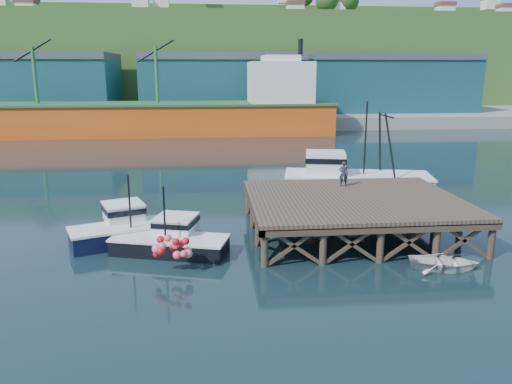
{
  "coord_description": "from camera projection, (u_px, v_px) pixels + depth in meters",
  "views": [
    {
      "loc": [
        -2.76,
        -27.06,
        9.18
      ],
      "look_at": [
        0.03,
        2.0,
        2.08
      ],
      "focal_mm": 35.0,
      "sensor_mm": 36.0,
      "label": 1
    }
  ],
  "objects": [
    {
      "name": "far_quay",
      "position": [
        222.0,
        115.0,
        96.07
      ],
      "size": [
        160.0,
        40.0,
        2.0
      ],
      "primitive_type": "cube",
      "color": "gray",
      "rests_on": "ground"
    },
    {
      "name": "boat_navy",
      "position": [
        128.0,
        227.0,
        27.52
      ],
      "size": [
        6.61,
        4.56,
        3.89
      ],
      "rotation": [
        0.0,
        0.0,
        0.37
      ],
      "color": "black",
      "rests_on": "ground"
    },
    {
      "name": "warehouse_mid",
      "position": [
        222.0,
        86.0,
        89.93
      ],
      "size": [
        28.0,
        16.0,
        9.0
      ],
      "primitive_type": "cube",
      "color": "#195353",
      "rests_on": "far_quay"
    },
    {
      "name": "dinghy",
      "position": [
        444.0,
        262.0,
        23.68
      ],
      "size": [
        3.72,
        3.08,
        0.67
      ],
      "primitive_type": "imported",
      "rotation": [
        0.0,
        0.0,
        1.3
      ],
      "color": "white",
      "rests_on": "ground"
    },
    {
      "name": "boat_black",
      "position": [
        172.0,
        239.0,
        25.9
      ],
      "size": [
        6.33,
        5.24,
        3.68
      ],
      "rotation": [
        0.0,
        0.0,
        -0.28
      ],
      "color": "black",
      "rests_on": "ground"
    },
    {
      "name": "ground",
      "position": [
        259.0,
        235.0,
        28.6
      ],
      "size": [
        300.0,
        300.0,
        0.0
      ],
      "primitive_type": "plane",
      "color": "black",
      "rests_on": "ground"
    },
    {
      "name": "warehouse_right",
      "position": [
        384.0,
        86.0,
        92.72
      ],
      "size": [
        30.0,
        16.0,
        9.0
      ],
      "primitive_type": "cube",
      "color": "#195353",
      "rests_on": "far_quay"
    },
    {
      "name": "warehouse_left",
      "position": [
        21.0,
        87.0,
        86.68
      ],
      "size": [
        32.0,
        16.0,
        9.0
      ],
      "primitive_type": "cube",
      "color": "#195353",
      "rests_on": "far_quay"
    },
    {
      "name": "cargo_ship",
      "position": [
        169.0,
        112.0,
        73.46
      ],
      "size": [
        55.5,
        10.0,
        13.75
      ],
      "color": "#E25415",
      "rests_on": "ground"
    },
    {
      "name": "wharf",
      "position": [
        355.0,
        201.0,
        28.47
      ],
      "size": [
        12.0,
        10.0,
        2.62
      ],
      "color": "brown",
      "rests_on": "ground"
    },
    {
      "name": "hillside",
      "position": [
        218.0,
        63.0,
        122.72
      ],
      "size": [
        220.0,
        50.0,
        22.0
      ],
      "primitive_type": "cube",
      "color": "#2D511E",
      "rests_on": "ground"
    },
    {
      "name": "trawler",
      "position": [
        354.0,
        179.0,
        36.72
      ],
      "size": [
        11.12,
        5.81,
        7.08
      ],
      "rotation": [
        0.0,
        0.0,
        -0.2
      ],
      "color": "beige",
      "rests_on": "ground"
    },
    {
      "name": "dockworker",
      "position": [
        343.0,
        174.0,
        31.2
      ],
      "size": [
        0.65,
        0.52,
        1.57
      ],
      "primitive_type": "imported",
      "rotation": [
        0.0,
        0.0,
        2.87
      ],
      "color": "black",
      "rests_on": "wharf"
    }
  ]
}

